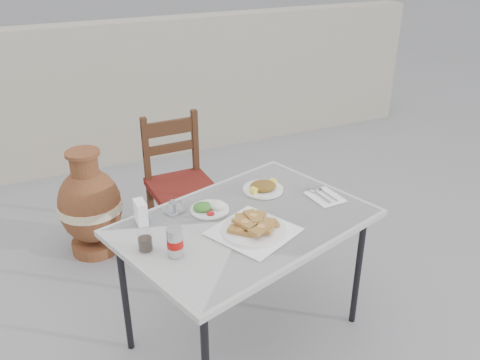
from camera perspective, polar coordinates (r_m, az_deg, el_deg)
name	(u,v)px	position (r m, az deg, el deg)	size (l,w,h in m)	color
ground	(228,343)	(2.69, -1.37, -17.80)	(80.00, 80.00, 0.00)	slate
cafe_table	(246,228)	(2.35, 0.65, -5.45)	(1.29, 1.05, 0.68)	black
pide_plate	(254,226)	(2.22, 1.53, -5.17)	(0.43, 0.43, 0.07)	white
salad_rice_plate	(209,207)	(2.39, -3.47, -3.10)	(0.18, 0.18, 0.05)	white
salad_chopped_plate	(263,187)	(2.57, 2.62, -0.82)	(0.21, 0.21, 0.04)	white
soda_can	(175,242)	(2.07, -7.30, -6.89)	(0.07, 0.07, 0.12)	silver
cola_glass	(145,241)	(2.14, -10.61, -6.75)	(0.06, 0.06, 0.09)	white
napkin_holder	(141,212)	(2.31, -11.08, -3.58)	(0.06, 0.09, 0.11)	white
condiment_caddy	(174,208)	(2.39, -7.38, -3.13)	(0.10, 0.09, 0.06)	#B7B8BE
cutlery_napkin	(323,195)	(2.55, 9.30, -1.72)	(0.15, 0.20, 0.01)	white
chair	(179,183)	(3.20, -6.81, -0.29)	(0.38, 0.38, 0.86)	#321D0D
terracotta_urn	(90,206)	(3.30, -16.47, -2.84)	(0.40, 0.40, 0.69)	brown
back_wall	(108,95)	(4.52, -14.57, 9.21)	(6.00, 0.25, 1.20)	gray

